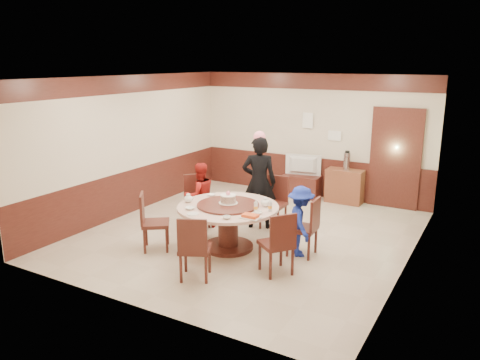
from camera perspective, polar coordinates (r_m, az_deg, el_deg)
The scene contains 29 objects.
room at distance 8.29m, azimuth 1.26°, elevation 0.41°, with size 6.00×6.04×2.84m.
banquet_table at distance 7.80m, azimuth -1.46°, elevation -4.67°, with size 1.68×1.68×0.78m.
chair_0 at distance 7.69m, azimuth 7.72°, elevation -6.91°, with size 0.47×0.46×0.97m.
chair_1 at distance 8.88m, azimuth 4.12°, elevation -3.87°, with size 0.45×0.46×0.97m.
chair_2 at distance 8.99m, azimuth -5.24°, elevation -3.65°, with size 0.62×0.62×0.97m.
chair_3 at distance 7.97m, azimuth -10.37°, elevation -6.23°, with size 0.62×0.62×0.97m.
chair_4 at distance 6.87m, azimuth -5.49°, elevation -9.52°, with size 0.59×0.59×0.97m.
chair_5 at distance 7.01m, azimuth 4.50°, elevation -8.97°, with size 0.62×0.62×0.97m.
person_standing at distance 8.70m, azimuth 2.34°, elevation -0.30°, with size 0.64×0.42×1.75m, color black.
person_red at distance 8.77m, azimuth -4.91°, elevation -1.90°, with size 0.61×0.47×1.25m, color #A01915.
person_blue at distance 7.59m, azimuth 7.40°, elevation -5.01°, with size 0.74×0.43×1.15m, color navy.
birthday_cake at distance 7.75m, azimuth -1.45°, elevation -2.32°, with size 0.32×0.32×0.21m.
teapot_left at distance 7.95m, azimuth -6.32°, elevation -2.30°, with size 0.17×0.15×0.13m, color white.
teapot_right at distance 7.69m, azimuth 3.11°, elevation -2.80°, with size 0.17×0.15×0.13m, color white.
bowl_0 at distance 8.30m, azimuth -3.50°, elevation -1.83°, with size 0.14×0.14×0.03m, color white.
bowl_1 at distance 7.11m, azimuth -1.62°, elevation -4.58°, with size 0.13×0.13×0.04m, color white.
bowl_2 at distance 7.58m, azimuth -6.11°, elevation -3.45°, with size 0.15×0.15×0.04m, color white.
bowl_3 at distance 7.32m, azimuth 2.24°, elevation -4.02°, with size 0.13×0.13×0.04m, color white.
saucer_near at distance 7.35m, azimuth -5.77°, elevation -4.13°, with size 0.18×0.18×0.01m, color white.
saucer_far at distance 7.94m, azimuth 3.18°, elevation -2.65°, with size 0.18×0.18×0.01m, color white.
shrimp_platter at distance 7.13m, azimuth 1.27°, elevation -4.47°, with size 0.30×0.20×0.06m.
bottle_0 at distance 7.40m, azimuth 1.93°, elevation -3.32°, with size 0.06×0.06×0.16m, color silver.
bottle_1 at distance 7.44m, azimuth 3.68°, elevation -3.24°, with size 0.06×0.06×0.16m, color silver.
tv_stand at distance 10.95m, azimuth 7.54°, elevation -0.72°, with size 0.85×0.45×0.50m, color #451B15.
television at distance 10.83m, azimuth 7.62°, elevation 1.77°, with size 0.83×0.11×0.48m, color gray.
side_cabinet at distance 10.62m, azimuth 12.64°, elevation -0.72°, with size 0.80×0.40×0.75m, color brown.
thermos at distance 10.49m, azimuth 12.89°, elevation 2.25°, with size 0.15×0.15×0.38m, color silver.
notice_left at distance 10.84m, azimuth 8.24°, elevation 7.20°, with size 0.25×0.00×0.35m, color white.
notice_right at distance 10.67m, azimuth 11.44°, elevation 5.31°, with size 0.30×0.00×0.22m, color white.
Camera 1 is at (3.83, -7.06, 3.08)m, focal length 35.00 mm.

